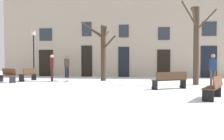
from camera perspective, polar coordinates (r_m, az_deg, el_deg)
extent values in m
plane|color=white|center=(14.77, -0.91, -3.67)|extent=(34.16, 34.16, 0.00)
cube|color=tan|center=(23.67, 2.36, 8.14)|extent=(21.35, 0.40, 7.87)
cube|color=black|center=(24.91, -13.45, 1.40)|extent=(1.27, 0.08, 2.32)
cube|color=#262D38|center=(25.00, -13.50, 7.12)|extent=(1.14, 0.06, 1.07)
cube|color=black|center=(23.84, -5.22, 1.83)|extent=(0.94, 0.08, 2.66)
cube|color=#262D38|center=(23.97, -5.25, 8.38)|extent=(0.84, 0.06, 1.21)
cube|color=black|center=(23.33, 2.44, 1.67)|extent=(0.92, 0.08, 2.54)
cube|color=#262D38|center=(23.44, 2.45, 8.03)|extent=(0.83, 0.06, 1.05)
cube|color=black|center=(23.26, 10.60, 1.33)|extent=(1.06, 0.08, 2.29)
cube|color=#262D38|center=(23.35, 10.64, 7.39)|extent=(0.96, 0.06, 1.04)
cube|color=black|center=(23.71, 19.31, 1.59)|extent=(1.27, 0.08, 2.57)
cube|color=#262D38|center=(23.83, 19.39, 8.01)|extent=(1.14, 0.06, 1.15)
cylinder|color=#423326|center=(17.10, 16.97, 4.75)|extent=(0.34, 0.34, 4.59)
cylinder|color=#423326|center=(17.24, 18.88, 9.76)|extent=(1.15, 0.27, 1.24)
cylinder|color=#423326|center=(17.82, 16.51, 11.15)|extent=(0.26, 1.15, 0.84)
cylinder|color=#423326|center=(16.75, 15.66, 11.06)|extent=(1.09, 1.05, 1.37)
cylinder|color=#423326|center=(17.95, 16.78, 11.40)|extent=(0.13, 1.34, 0.90)
cylinder|color=#423326|center=(16.80, 16.62, 10.14)|extent=(0.52, 0.96, 1.25)
cylinder|color=#382B1E|center=(19.33, -1.78, 3.42)|extent=(0.36, 0.36, 3.82)
cylinder|color=#382B1E|center=(19.63, -2.98, 7.35)|extent=(0.96, 0.42, 0.68)
cylinder|color=#382B1E|center=(19.87, -1.28, 7.18)|extent=(0.32, 1.08, 0.70)
cylinder|color=#382B1E|center=(18.89, -1.92, 7.40)|extent=(0.18, 1.10, 1.17)
cylinder|color=#382B1E|center=(19.16, -1.50, 7.56)|extent=(0.44, 0.61, 0.94)
cylinder|color=#382B1E|center=(19.19, -4.04, 8.29)|extent=(1.49, 0.86, 1.01)
cylinder|color=#382B1E|center=(19.79, -0.72, 5.58)|extent=(0.71, 1.09, 0.94)
cylinder|color=#382B1E|center=(18.81, -0.61, 5.69)|extent=(1.07, 1.10, 0.93)
cylinder|color=black|center=(23.51, -15.83, 2.71)|extent=(0.10, 0.10, 3.46)
cylinder|color=black|center=(23.55, -15.78, -1.26)|extent=(0.22, 0.22, 0.20)
cube|color=beige|center=(23.60, -15.88, 7.35)|extent=(0.24, 0.24, 0.36)
cone|color=black|center=(23.62, -15.88, 7.78)|extent=(0.30, 0.30, 0.14)
cube|color=#51331E|center=(19.29, -20.97, -1.10)|extent=(1.58, 1.19, 0.05)
cube|color=#51331E|center=(19.38, -20.46, -0.32)|extent=(1.40, 0.89, 0.43)
cube|color=black|center=(19.92, -22.02, -1.64)|extent=(0.26, 0.38, 0.44)
cube|color=black|center=(18.68, -19.83, -1.87)|extent=(0.26, 0.38, 0.44)
torus|color=black|center=(18.60, -20.28, -2.32)|extent=(0.16, 0.11, 0.17)
cube|color=#51331E|center=(11.24, 19.95, -3.42)|extent=(1.05, 1.69, 0.05)
cube|color=#51331E|center=(11.18, 21.01, -2.20)|extent=(0.74, 1.56, 0.41)
cube|color=black|center=(12.01, 20.61, -4.14)|extent=(0.40, 0.21, 0.45)
torus|color=black|center=(12.06, 19.78, -4.79)|extent=(0.09, 0.17, 0.17)
cube|color=black|center=(10.52, 19.17, -5.02)|extent=(0.40, 0.21, 0.45)
torus|color=black|center=(10.57, 18.22, -5.76)|extent=(0.09, 0.17, 0.17)
cube|color=#3D2819|center=(20.09, -16.93, -0.83)|extent=(0.60, 1.73, 0.05)
cube|color=#3D2819|center=(19.98, -16.49, -0.20)|extent=(0.28, 1.70, 0.37)
cube|color=black|center=(20.78, -15.79, -1.36)|extent=(0.37, 0.10, 0.47)
torus|color=black|center=(20.86, -16.15, -1.77)|extent=(0.05, 0.17, 0.17)
cube|color=black|center=(19.43, -18.13, -1.64)|extent=(0.37, 0.10, 0.47)
torus|color=black|center=(19.53, -18.51, -2.08)|extent=(0.05, 0.17, 0.17)
cube|color=#3D2819|center=(14.35, 11.73, -2.02)|extent=(1.82, 1.35, 0.05)
cube|color=#3D2819|center=(14.16, 12.23, -1.15)|extent=(1.62, 1.02, 0.38)
cube|color=black|center=(14.88, 14.43, -2.79)|extent=(0.27, 0.39, 0.47)
torus|color=black|center=(15.04, 13.99, -3.32)|extent=(0.16, 0.11, 0.17)
cube|color=black|center=(13.89, 8.81, -3.11)|extent=(0.27, 0.39, 0.47)
torus|color=black|center=(14.06, 8.41, -3.67)|extent=(0.16, 0.11, 0.17)
cylinder|color=#403D3A|center=(16.93, 19.76, -1.55)|extent=(0.14, 0.14, 0.87)
cylinder|color=#403D3A|center=(17.00, 20.31, -1.54)|extent=(0.14, 0.14, 0.87)
cube|color=navy|center=(16.93, 20.07, 1.07)|extent=(0.42, 0.29, 0.67)
sphere|color=#9E755B|center=(16.93, 20.10, 2.72)|extent=(0.24, 0.24, 0.24)
cylinder|color=#2D271E|center=(19.33, -12.28, -0.99)|extent=(0.14, 0.14, 0.87)
cylinder|color=#2D271E|center=(19.51, -12.23, -0.96)|extent=(0.14, 0.14, 0.87)
cube|color=#591919|center=(19.39, -12.28, 1.31)|extent=(0.31, 0.42, 0.67)
sphere|color=tan|center=(19.39, -12.29, 2.75)|extent=(0.24, 0.24, 0.24)
cylinder|color=black|center=(23.05, -9.07, -0.43)|extent=(0.14, 0.14, 0.88)
cylinder|color=black|center=(23.00, -9.51, -0.44)|extent=(0.14, 0.14, 0.88)
cube|color=#4C4233|center=(23.00, -9.30, 1.51)|extent=(0.44, 0.39, 0.68)
sphere|color=#9E755B|center=(23.00, -9.31, 2.73)|extent=(0.24, 0.24, 0.24)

